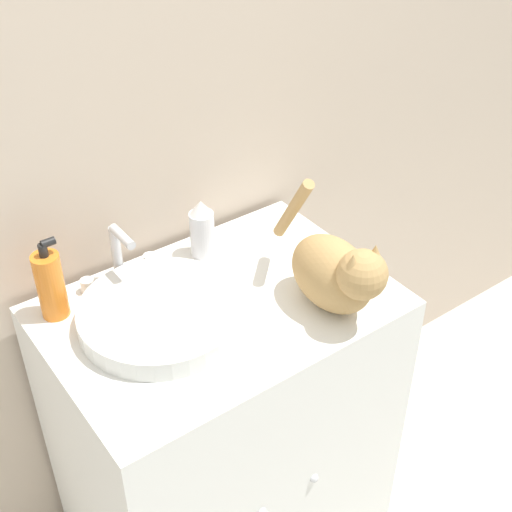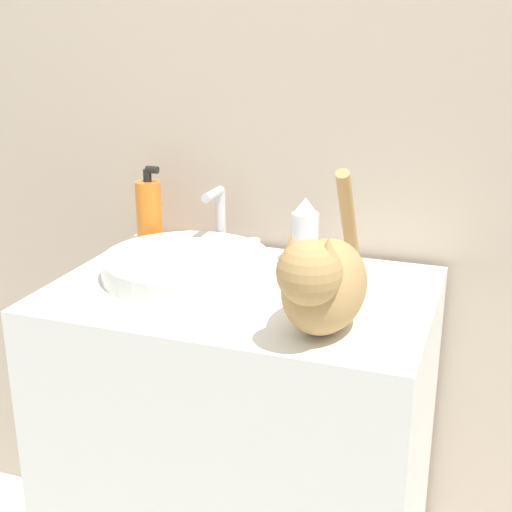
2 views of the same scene
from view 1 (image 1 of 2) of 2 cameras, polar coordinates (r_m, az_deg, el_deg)
The scene contains 7 objects.
wall_back at distance 1.71m, azimuth -9.46°, elevation 10.91°, with size 6.00×0.05×2.50m.
vanity_cabinet at distance 1.98m, azimuth -2.57°, elevation -13.95°, with size 0.79×0.57×0.90m.
sink_basin at distance 1.61m, azimuth -7.64°, elevation -4.67°, with size 0.37×0.37×0.05m.
faucet at distance 1.71m, azimuth -10.91°, elevation -0.11°, with size 0.20×0.11×0.16m.
cat at distance 1.60m, azimuth 6.47°, elevation -1.28°, with size 0.15×0.37×0.28m.
soap_bottle at distance 1.64m, azimuth -16.12°, elevation -2.20°, with size 0.06×0.06×0.20m.
spray_bottle at distance 1.78m, azimuth -4.35°, elevation 2.18°, with size 0.06×0.06×0.16m.
Camera 1 is at (-0.68, -0.80, 1.96)m, focal length 50.00 mm.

